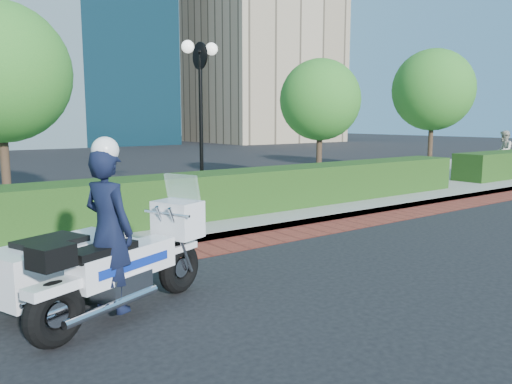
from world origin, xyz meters
TOP-DOWN VIEW (x-y plane):
  - ground at (0.00, 0.00)m, footprint 120.00×120.00m
  - brick_strip at (0.00, 1.50)m, footprint 60.00×1.00m
  - sidewalk at (0.00, 6.00)m, footprint 60.00×8.00m
  - hedge_main at (0.00, 3.60)m, footprint 18.00×1.20m
  - lamppost at (1.00, 5.20)m, footprint 1.02×0.70m
  - tree_c at (6.50, 6.50)m, footprint 2.80×2.80m
  - tree_d at (13.00, 6.50)m, footprint 3.40×3.40m
  - tower_right at (28.00, 38.00)m, footprint 14.00×12.00m
  - police_motorcycle at (-3.74, -0.35)m, footprint 2.77×2.06m
  - pedestrian at (15.72, 4.73)m, footprint 1.05×0.95m

SIDE VIEW (x-z plane):
  - ground at x=0.00m, z-range 0.00..0.00m
  - brick_strip at x=0.00m, z-range 0.00..0.01m
  - sidewalk at x=0.00m, z-range 0.00..0.15m
  - hedge_main at x=0.00m, z-range 0.15..1.15m
  - police_motorcycle at x=-3.74m, z-range -0.34..1.84m
  - pedestrian at x=15.72m, z-range 0.15..1.92m
  - lamppost at x=1.00m, z-range 0.85..5.06m
  - tree_c at x=6.50m, z-range 0.90..5.20m
  - tree_d at x=13.00m, z-range 1.03..6.19m
  - tower_right at x=28.00m, z-range 0.00..28.00m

